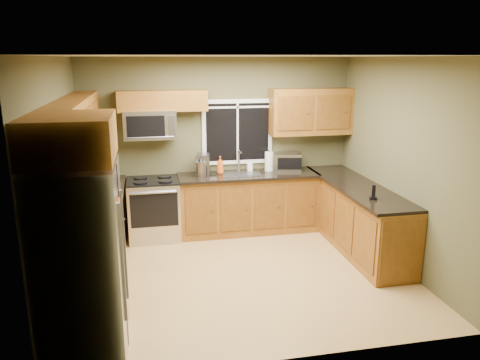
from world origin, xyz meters
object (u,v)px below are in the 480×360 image
object	(u,v)px
microwave	(150,125)
kettle	(201,168)
toaster_oven	(286,161)
cordless_phone	(373,195)
soap_bottle_b	(250,165)
refrigerator	(81,262)
coffee_maker	(203,166)
range	(154,209)
paper_towel_roll	(269,161)
soap_bottle_a	(220,165)
soap_bottle_c	(204,167)

from	to	relation	value
microwave	kettle	bearing A→B (deg)	-14.19
toaster_oven	cordless_phone	world-z (taller)	toaster_oven
soap_bottle_b	cordless_phone	world-z (taller)	cordless_phone
refrigerator	coffee_maker	world-z (taller)	refrigerator
coffee_maker	soap_bottle_b	size ratio (longest dim) A/B	1.86
toaster_oven	coffee_maker	bearing A→B (deg)	-176.50
range	microwave	bearing A→B (deg)	90.02
coffee_maker	paper_towel_roll	distance (m)	1.06
range	microwave	size ratio (longest dim) A/B	1.23
kettle	cordless_phone	distance (m)	2.55
coffee_maker	range	bearing A→B (deg)	-175.21
microwave	toaster_oven	bearing A→B (deg)	0.28
coffee_maker	refrigerator	bearing A→B (deg)	-117.19
microwave	soap_bottle_a	xyz separation A→B (m)	(1.04, -0.02, -0.65)
refrigerator	soap_bottle_c	xyz separation A→B (m)	(1.49, 3.00, 0.13)
refrigerator	cordless_phone	size ratio (longest dim) A/B	9.58
coffee_maker	paper_towel_roll	bearing A→B (deg)	4.77
toaster_oven	soap_bottle_a	bearing A→B (deg)	-178.37
soap_bottle_a	cordless_phone	world-z (taller)	soap_bottle_a
soap_bottle_b	soap_bottle_c	world-z (taller)	soap_bottle_c
toaster_oven	paper_towel_roll	xyz separation A→B (m)	(-0.29, 0.01, 0.01)
microwave	soap_bottle_a	size ratio (longest dim) A/B	2.78
toaster_oven	coffee_maker	distance (m)	1.35
refrigerator	coffee_maker	distance (m)	3.19
refrigerator	range	size ratio (longest dim) A/B	1.92
microwave	toaster_oven	xyz separation A→B (m)	(2.11, 0.01, -0.65)
paper_towel_roll	soap_bottle_b	size ratio (longest dim) A/B	1.91
range	kettle	world-z (taller)	kettle
cordless_phone	range	bearing A→B (deg)	149.33
refrigerator	paper_towel_roll	world-z (taller)	refrigerator
refrigerator	soap_bottle_b	world-z (taller)	refrigerator
refrigerator	toaster_oven	size ratio (longest dim) A/B	3.61
range	soap_bottle_c	size ratio (longest dim) A/B	5.25
paper_towel_roll	soap_bottle_a	bearing A→B (deg)	-177.33
coffee_maker	kettle	bearing A→B (deg)	-113.60
toaster_oven	cordless_phone	bearing A→B (deg)	-70.84
kettle	paper_towel_roll	world-z (taller)	paper_towel_roll
kettle	cordless_phone	bearing A→B (deg)	-38.06
coffee_maker	cordless_phone	bearing A→B (deg)	-40.64
paper_towel_roll	cordless_phone	distance (m)	1.99
range	soap_bottle_c	world-z (taller)	soap_bottle_c
coffee_maker	soap_bottle_c	size ratio (longest dim) A/B	1.82
paper_towel_roll	cordless_phone	xyz separation A→B (m)	(0.90, -1.77, -0.10)
toaster_oven	soap_bottle_b	xyz separation A→B (m)	(-0.58, 0.08, -0.05)
coffee_maker	soap_bottle_a	bearing A→B (deg)	10.80
range	soap_bottle_c	xyz separation A→B (m)	(0.80, 0.23, 0.56)
toaster_oven	paper_towel_roll	distance (m)	0.29
soap_bottle_b	soap_bottle_c	size ratio (longest dim) A/B	0.98
range	paper_towel_roll	size ratio (longest dim) A/B	2.80
refrigerator	range	bearing A→B (deg)	76.03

